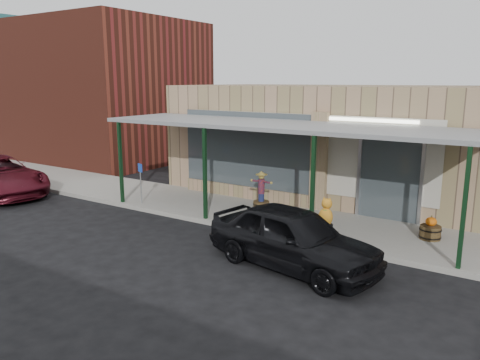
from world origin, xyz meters
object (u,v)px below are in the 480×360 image
Objects in this scene: barrel_pumpkin at (430,231)px; handicap_sign at (141,178)px; barrel_scarecrow at (261,198)px; parked_sedan at (293,237)px.

barrel_pumpkin is 0.48× the size of handicap_sign.
barrel_pumpkin is at bearing 28.95° from handicap_sign.
handicap_sign is (-9.34, -1.54, 0.68)m from barrel_pumpkin.
parked_sedan is (2.84, -3.34, 0.14)m from barrel_scarecrow.
barrel_pumpkin is 0.15× the size of parked_sedan.
handicap_sign reaches higher than barrel_pumpkin.
handicap_sign is (-4.07, -1.40, 0.45)m from barrel_scarecrow.
barrel_scarecrow is 1.99× the size of barrel_pumpkin.
parked_sedan reaches higher than barrel_scarecrow.
barrel_scarecrow reaches higher than barrel_pumpkin.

